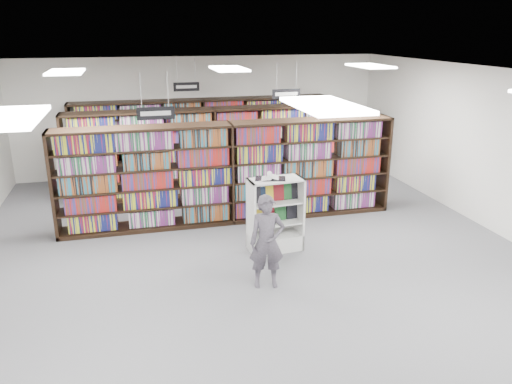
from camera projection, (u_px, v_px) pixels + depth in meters
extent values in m
plane|color=#4E4E53|center=(254.00, 260.00, 8.83)|extent=(12.00, 12.00, 0.00)
cube|color=silver|center=(254.00, 76.00, 7.83)|extent=(10.00, 12.00, 0.10)
cube|color=white|center=(202.00, 116.00, 13.86)|extent=(10.00, 0.10, 3.20)
cube|color=white|center=(508.00, 156.00, 9.50)|extent=(0.10, 12.00, 3.20)
cube|color=black|center=(231.00, 173.00, 10.35)|extent=(7.00, 0.60, 2.10)
cube|color=maroon|center=(231.00, 173.00, 10.35)|extent=(6.88, 0.42, 1.98)
cube|color=black|center=(214.00, 151.00, 12.19)|extent=(7.00, 0.60, 2.10)
cube|color=maroon|center=(214.00, 151.00, 12.19)|extent=(6.88, 0.42, 1.98)
cube|color=black|center=(204.00, 137.00, 13.75)|extent=(7.00, 0.60, 2.10)
cube|color=maroon|center=(204.00, 137.00, 13.75)|extent=(6.88, 0.42, 1.98)
cylinder|color=#B2B2B7|center=(141.00, 90.00, 8.44)|extent=(0.01, 0.01, 0.58)
cylinder|color=#B2B2B7|center=(168.00, 89.00, 8.55)|extent=(0.01, 0.01, 0.58)
cube|color=black|center=(156.00, 113.00, 8.62)|extent=(0.65, 0.02, 0.22)
cube|color=silver|center=(156.00, 113.00, 8.61)|extent=(0.52, 0.00, 0.08)
cylinder|color=#B2B2B7|center=(277.00, 76.00, 10.98)|extent=(0.01, 0.01, 0.58)
cylinder|color=#B2B2B7|center=(296.00, 75.00, 11.09)|extent=(0.01, 0.01, 0.58)
cube|color=black|center=(286.00, 94.00, 11.16)|extent=(0.65, 0.02, 0.22)
cube|color=silver|center=(286.00, 94.00, 11.15)|extent=(0.52, 0.00, 0.08)
cylinder|color=#B2B2B7|center=(177.00, 71.00, 12.36)|extent=(0.01, 0.01, 0.58)
cylinder|color=#B2B2B7|center=(195.00, 70.00, 12.46)|extent=(0.01, 0.01, 0.58)
cube|color=black|center=(186.00, 87.00, 12.53)|extent=(0.65, 0.02, 0.22)
cube|color=silver|center=(186.00, 87.00, 12.52)|extent=(0.52, 0.00, 0.08)
cube|color=white|center=(5.00, 118.00, 4.38)|extent=(0.60, 1.20, 0.04)
cube|color=white|center=(325.00, 105.00, 5.08)|extent=(0.60, 1.20, 0.04)
cube|color=white|center=(66.00, 72.00, 8.98)|extent=(0.60, 1.20, 0.04)
cube|color=white|center=(229.00, 69.00, 9.69)|extent=(0.60, 1.20, 0.04)
cube|color=white|center=(370.00, 66.00, 10.39)|extent=(0.60, 1.20, 0.04)
cube|color=silver|center=(275.00, 242.00, 9.24)|extent=(1.01, 0.56, 0.29)
cube|color=silver|center=(251.00, 218.00, 8.93)|extent=(0.08, 0.49, 1.36)
cube|color=silver|center=(299.00, 212.00, 9.21)|extent=(0.08, 0.49, 1.36)
cube|color=silver|center=(271.00, 211.00, 9.27)|extent=(0.97, 0.10, 1.36)
cube|color=silver|center=(276.00, 180.00, 8.86)|extent=(1.01, 0.56, 0.03)
cube|color=silver|center=(275.00, 222.00, 9.11)|extent=(0.93, 0.51, 0.02)
cube|color=silver|center=(275.00, 202.00, 8.99)|extent=(0.93, 0.51, 0.02)
cube|color=black|center=(255.00, 195.00, 8.88)|extent=(0.20, 0.09, 0.29)
cube|color=#101D36|center=(263.00, 194.00, 8.92)|extent=(0.20, 0.09, 0.29)
cube|color=yellow|center=(271.00, 193.00, 8.96)|extent=(0.20, 0.09, 0.29)
cube|color=maroon|center=(278.00, 192.00, 9.01)|extent=(0.20, 0.09, 0.29)
cube|color=#1A5625|center=(286.00, 192.00, 9.05)|extent=(0.20, 0.09, 0.29)
cube|color=black|center=(293.00, 191.00, 9.10)|extent=(0.20, 0.09, 0.29)
cube|color=yellow|center=(256.00, 216.00, 9.01)|extent=(0.22, 0.07, 0.27)
cube|color=maroon|center=(268.00, 214.00, 9.08)|extent=(0.22, 0.07, 0.27)
cube|color=#1A5625|center=(280.00, 213.00, 9.15)|extent=(0.22, 0.07, 0.27)
cube|color=black|center=(292.00, 211.00, 9.22)|extent=(0.22, 0.07, 0.27)
cube|color=black|center=(270.00, 178.00, 8.85)|extent=(0.60, 0.44, 0.01)
cube|color=white|center=(263.00, 178.00, 8.82)|extent=(0.31, 0.34, 0.05)
cube|color=white|center=(277.00, 177.00, 8.88)|extent=(0.30, 0.34, 0.06)
cylinder|color=white|center=(269.00, 176.00, 8.83)|extent=(0.17, 0.29, 0.10)
imported|color=#554E5A|center=(267.00, 242.00, 7.73)|extent=(0.60, 0.44, 1.51)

